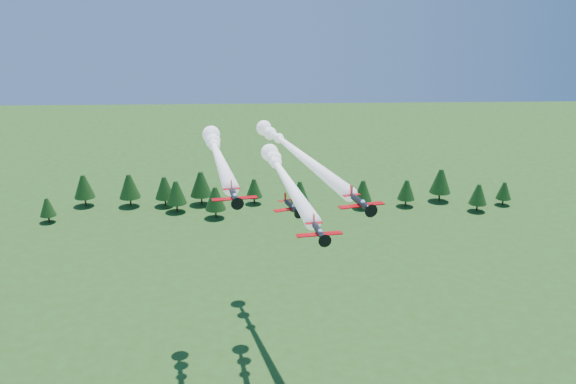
{
  "coord_description": "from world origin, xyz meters",
  "views": [
    {
      "loc": [
        -5.45,
        -95.46,
        77.24
      ],
      "look_at": [
        -1.89,
        0.0,
        44.47
      ],
      "focal_mm": 40.0,
      "sensor_mm": 36.0,
      "label": 1
    }
  ],
  "objects_px": {
    "plane_left": "(217,153)",
    "plane_slot": "(292,207)",
    "plane_lead": "(283,175)",
    "plane_right": "(294,150)"
  },
  "relations": [
    {
      "from": "plane_left",
      "to": "plane_slot",
      "type": "xyz_separation_m",
      "value": [
        13.58,
        -12.44,
        -6.31
      ]
    },
    {
      "from": "plane_left",
      "to": "plane_slot",
      "type": "height_order",
      "value": "plane_left"
    },
    {
      "from": "plane_slot",
      "to": "plane_right",
      "type": "bearing_deg",
      "value": 68.33
    },
    {
      "from": "plane_lead",
      "to": "plane_left",
      "type": "relative_size",
      "value": 1.14
    },
    {
      "from": "plane_left",
      "to": "plane_slot",
      "type": "bearing_deg",
      "value": -52.37
    },
    {
      "from": "plane_lead",
      "to": "plane_slot",
      "type": "height_order",
      "value": "plane_lead"
    },
    {
      "from": "plane_right",
      "to": "plane_lead",
      "type": "bearing_deg",
      "value": -115.83
    },
    {
      "from": "plane_right",
      "to": "plane_left",
      "type": "bearing_deg",
      "value": -154.06
    },
    {
      "from": "plane_lead",
      "to": "plane_left",
      "type": "height_order",
      "value": "plane_left"
    },
    {
      "from": "plane_right",
      "to": "plane_slot",
      "type": "xyz_separation_m",
      "value": [
        -1.6,
        -25.98,
        -3.05
      ]
    }
  ]
}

